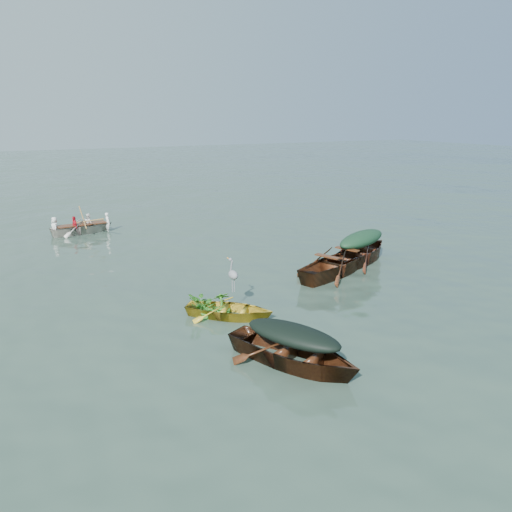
# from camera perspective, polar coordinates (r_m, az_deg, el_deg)

# --- Properties ---
(ground) EXTENTS (140.00, 140.00, 0.00)m
(ground) POSITION_cam_1_polar(r_m,az_deg,el_deg) (13.76, 6.51, -5.74)
(ground) COLOR #364B3E
(ground) RESTS_ON ground
(yellow_dinghy) EXTENTS (2.95, 2.83, 0.75)m
(yellow_dinghy) POSITION_cam_1_polar(r_m,az_deg,el_deg) (12.99, -3.04, -7.00)
(yellow_dinghy) COLOR yellow
(yellow_dinghy) RESTS_ON ground
(dark_covered_boat) EXTENTS (3.02, 4.25, 1.02)m
(dark_covered_boat) POSITION_cam_1_polar(r_m,az_deg,el_deg) (10.69, 4.17, -12.32)
(dark_covered_boat) COLOR #43240F
(dark_covered_boat) RESTS_ON ground
(green_tarp_boat) EXTENTS (5.14, 3.37, 1.19)m
(green_tarp_boat) POSITION_cam_1_polar(r_m,az_deg,el_deg) (17.98, 11.82, -0.75)
(green_tarp_boat) COLOR #532413
(green_tarp_boat) RESTS_ON ground
(open_wooden_boat) EXTENTS (5.13, 3.14, 1.18)m
(open_wooden_boat) POSITION_cam_1_polar(r_m,az_deg,el_deg) (16.56, 9.19, -2.07)
(open_wooden_boat) COLOR #542A15
(open_wooden_boat) RESTS_ON ground
(rowed_boat) EXTENTS (3.84, 1.52, 0.86)m
(rowed_boat) POSITION_cam_1_polar(r_m,az_deg,el_deg) (23.24, -19.19, 2.45)
(rowed_boat) COLOR silver
(rowed_boat) RESTS_ON ground
(dark_tarp_cover) EXTENTS (1.66, 2.34, 0.40)m
(dark_tarp_cover) POSITION_cam_1_polar(r_m,az_deg,el_deg) (10.37, 4.25, -8.87)
(dark_tarp_cover) COLOR black
(dark_tarp_cover) RESTS_ON dark_covered_boat
(green_tarp_cover) EXTENTS (2.83, 1.86, 0.52)m
(green_tarp_cover) POSITION_cam_1_polar(r_m,az_deg,el_deg) (17.76, 11.98, 1.89)
(green_tarp_cover) COLOR black
(green_tarp_cover) RESTS_ON green_tarp_boat
(thwart_benches) EXTENTS (2.62, 1.71, 0.04)m
(thwart_benches) POSITION_cam_1_polar(r_m,az_deg,el_deg) (16.38, 9.28, -0.04)
(thwart_benches) COLOR #472310
(thwart_benches) RESTS_ON open_wooden_boat
(heron) EXTENTS (0.48, 0.48, 0.92)m
(heron) POSITION_cam_1_polar(r_m,az_deg,el_deg) (13.20, -2.61, -2.73)
(heron) COLOR gray
(heron) RESTS_ON yellow_dinghy
(dinghy_weeds) EXTENTS (1.14, 1.12, 0.60)m
(dinghy_weeds) POSITION_cam_1_polar(r_m,az_deg,el_deg) (12.93, -5.39, -3.95)
(dinghy_weeds) COLOR #3B751E
(dinghy_weeds) RESTS_ON yellow_dinghy
(rowers) EXTENTS (2.71, 1.29, 0.76)m
(rowers) POSITION_cam_1_polar(r_m,az_deg,el_deg) (23.07, -19.37, 4.40)
(rowers) COLOR white
(rowers) RESTS_ON rowed_boat
(oars) EXTENTS (0.87, 2.65, 0.06)m
(oars) POSITION_cam_1_polar(r_m,az_deg,el_deg) (23.14, -19.29, 3.55)
(oars) COLOR olive
(oars) RESTS_ON rowed_boat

